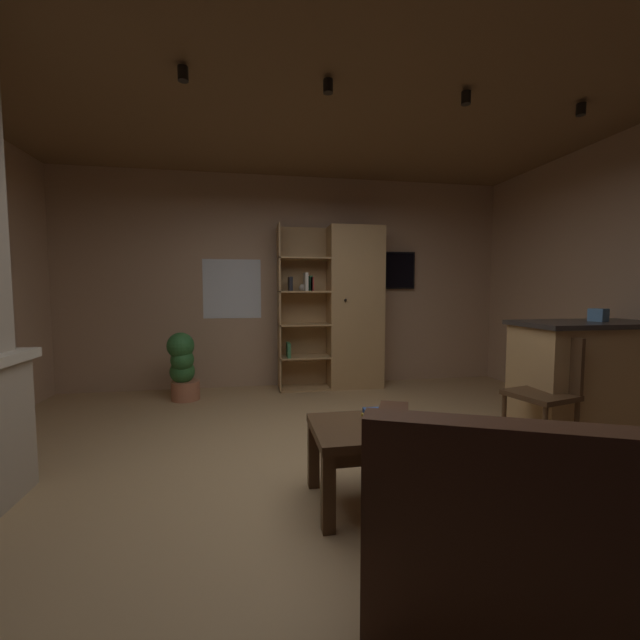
{
  "coord_description": "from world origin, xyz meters",
  "views": [
    {
      "loc": [
        -0.54,
        -2.68,
        1.29
      ],
      "look_at": [
        0.0,
        0.4,
        1.05
      ],
      "focal_mm": 22.25,
      "sensor_mm": 36.0,
      "label": 1
    }
  ],
  "objects_px": {
    "kitchen_bar_counter": "(601,379)",
    "table_book_1": "(372,416)",
    "coffee_table": "(369,440)",
    "table_book_0": "(386,427)",
    "potted_floor_plant": "(183,366)",
    "table_book_2": "(374,412)",
    "leather_couch": "(566,531)",
    "bookshelf_cabinet": "(348,308)",
    "tissue_box": "(598,315)",
    "wall_mounted_tv": "(383,270)",
    "dining_chair": "(548,385)"
  },
  "relations": [
    {
      "from": "kitchen_bar_counter",
      "to": "table_book_1",
      "type": "relative_size",
      "value": 14.4
    },
    {
      "from": "coffee_table",
      "to": "table_book_0",
      "type": "bearing_deg",
      "value": -43.81
    },
    {
      "from": "kitchen_bar_counter",
      "to": "potted_floor_plant",
      "type": "xyz_separation_m",
      "value": [
        -3.81,
        1.82,
        -0.11
      ]
    },
    {
      "from": "kitchen_bar_counter",
      "to": "table_book_0",
      "type": "xyz_separation_m",
      "value": [
        -2.25,
        -0.79,
        -0.02
      ]
    },
    {
      "from": "kitchen_bar_counter",
      "to": "table_book_2",
      "type": "height_order",
      "value": "kitchen_bar_counter"
    },
    {
      "from": "leather_couch",
      "to": "coffee_table",
      "type": "relative_size",
      "value": 2.6
    },
    {
      "from": "table_book_0",
      "to": "kitchen_bar_counter",
      "type": "bearing_deg",
      "value": 19.26
    },
    {
      "from": "bookshelf_cabinet",
      "to": "table_book_2",
      "type": "bearing_deg",
      "value": -100.68
    },
    {
      "from": "table_book_0",
      "to": "potted_floor_plant",
      "type": "xyz_separation_m",
      "value": [
        -1.56,
        2.61,
        -0.09
      ]
    },
    {
      "from": "table_book_2",
      "to": "kitchen_bar_counter",
      "type": "bearing_deg",
      "value": 15.65
    },
    {
      "from": "bookshelf_cabinet",
      "to": "tissue_box",
      "type": "distance_m",
      "value": 2.71
    },
    {
      "from": "wall_mounted_tv",
      "to": "bookshelf_cabinet",
      "type": "bearing_deg",
      "value": -159.01
    },
    {
      "from": "dining_chair",
      "to": "tissue_box",
      "type": "bearing_deg",
      "value": 18.12
    },
    {
      "from": "table_book_1",
      "to": "table_book_2",
      "type": "xyz_separation_m",
      "value": [
        0.01,
        0.0,
        0.02
      ]
    },
    {
      "from": "table_book_0",
      "to": "potted_floor_plant",
      "type": "height_order",
      "value": "potted_floor_plant"
    },
    {
      "from": "bookshelf_cabinet",
      "to": "table_book_2",
      "type": "distance_m",
      "value": 2.85
    },
    {
      "from": "bookshelf_cabinet",
      "to": "leather_couch",
      "type": "xyz_separation_m",
      "value": [
        -0.02,
        -3.73,
        -0.73
      ]
    },
    {
      "from": "table_book_1",
      "to": "wall_mounted_tv",
      "type": "relative_size",
      "value": 0.12
    },
    {
      "from": "bookshelf_cabinet",
      "to": "coffee_table",
      "type": "relative_size",
      "value": 3.11
    },
    {
      "from": "dining_chair",
      "to": "potted_floor_plant",
      "type": "relative_size",
      "value": 1.15
    },
    {
      "from": "tissue_box",
      "to": "coffee_table",
      "type": "relative_size",
      "value": 0.18
    },
    {
      "from": "table_book_0",
      "to": "table_book_1",
      "type": "height_order",
      "value": "table_book_1"
    },
    {
      "from": "kitchen_bar_counter",
      "to": "leather_couch",
      "type": "relative_size",
      "value": 0.85
    },
    {
      "from": "wall_mounted_tv",
      "to": "tissue_box",
      "type": "bearing_deg",
      "value": -63.59
    },
    {
      "from": "kitchen_bar_counter",
      "to": "coffee_table",
      "type": "relative_size",
      "value": 2.22
    },
    {
      "from": "table_book_1",
      "to": "dining_chair",
      "type": "xyz_separation_m",
      "value": [
        1.59,
        0.44,
        0.02
      ]
    },
    {
      "from": "leather_couch",
      "to": "table_book_2",
      "type": "relative_size",
      "value": 14.1
    },
    {
      "from": "table_book_2",
      "to": "dining_chair",
      "type": "distance_m",
      "value": 1.63
    },
    {
      "from": "coffee_table",
      "to": "table_book_1",
      "type": "bearing_deg",
      "value": 60.99
    },
    {
      "from": "kitchen_bar_counter",
      "to": "table_book_2",
      "type": "bearing_deg",
      "value": -164.35
    },
    {
      "from": "kitchen_bar_counter",
      "to": "table_book_0",
      "type": "bearing_deg",
      "value": -160.74
    },
    {
      "from": "leather_couch",
      "to": "wall_mounted_tv",
      "type": "height_order",
      "value": "wall_mounted_tv"
    },
    {
      "from": "tissue_box",
      "to": "table_book_1",
      "type": "bearing_deg",
      "value": -163.82
    },
    {
      "from": "potted_floor_plant",
      "to": "leather_couch",
      "type": "bearing_deg",
      "value": -59.27
    },
    {
      "from": "leather_couch",
      "to": "bookshelf_cabinet",
      "type": "bearing_deg",
      "value": 89.73
    },
    {
      "from": "table_book_1",
      "to": "wall_mounted_tv",
      "type": "height_order",
      "value": "wall_mounted_tv"
    },
    {
      "from": "table_book_2",
      "to": "leather_couch",
      "type": "bearing_deg",
      "value": -62.58
    },
    {
      "from": "bookshelf_cabinet",
      "to": "leather_couch",
      "type": "relative_size",
      "value": 1.19
    },
    {
      "from": "tissue_box",
      "to": "table_book_2",
      "type": "bearing_deg",
      "value": -163.81
    },
    {
      "from": "potted_floor_plant",
      "to": "coffee_table",
      "type": "bearing_deg",
      "value": -59.71
    },
    {
      "from": "table_book_2",
      "to": "coffee_table",
      "type": "bearing_deg",
      "value": -125.88
    },
    {
      "from": "coffee_table",
      "to": "potted_floor_plant",
      "type": "xyz_separation_m",
      "value": [
        -1.48,
        2.53,
        0.02
      ]
    },
    {
      "from": "leather_couch",
      "to": "table_book_2",
      "type": "xyz_separation_m",
      "value": [
        -0.5,
        0.97,
        0.22
      ]
    },
    {
      "from": "table_book_2",
      "to": "potted_floor_plant",
      "type": "distance_m",
      "value": 2.9
    },
    {
      "from": "tissue_box",
      "to": "wall_mounted_tv",
      "type": "relative_size",
      "value": 0.13
    },
    {
      "from": "bookshelf_cabinet",
      "to": "coffee_table",
      "type": "height_order",
      "value": "bookshelf_cabinet"
    },
    {
      "from": "kitchen_bar_counter",
      "to": "coffee_table",
      "type": "bearing_deg",
      "value": -162.99
    },
    {
      "from": "coffee_table",
      "to": "table_book_2",
      "type": "height_order",
      "value": "table_book_2"
    },
    {
      "from": "bookshelf_cabinet",
      "to": "kitchen_bar_counter",
      "type": "distance_m",
      "value": 2.81
    },
    {
      "from": "table_book_2",
      "to": "potted_floor_plant",
      "type": "height_order",
      "value": "potted_floor_plant"
    }
  ]
}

